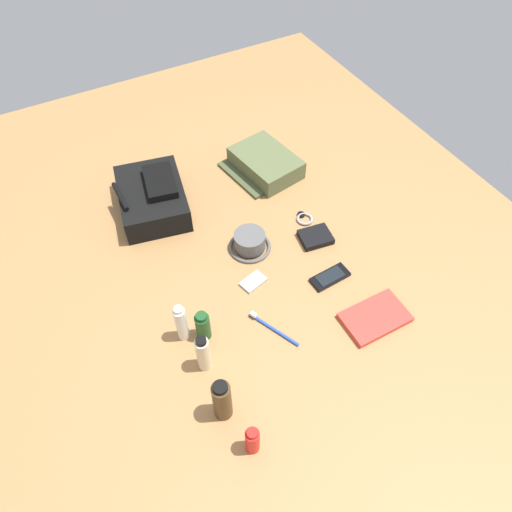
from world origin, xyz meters
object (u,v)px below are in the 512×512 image
object	(u,v)px
media_player	(253,282)
wristwatch	(304,218)
cologne_bottle	(222,400)
toothpaste_tube	(181,323)
bucket_hat	(250,242)
toothbrush	(271,327)
backpack	(153,197)
wallet	(316,237)
cell_phone	(330,277)
paperback_novel	(375,318)
shampoo_bottle	(203,326)
toiletry_pouch	(265,164)
lotion_bottle	(203,353)
sunscreen_spray	(252,440)

from	to	relation	value
media_player	wristwatch	xyz separation A→B (m)	(0.16, -0.30, 0.00)
cologne_bottle	toothpaste_tube	bearing A→B (deg)	0.28
bucket_hat	wristwatch	bearing A→B (deg)	-84.59
bucket_hat	toothbrush	distance (m)	0.33
backpack	wallet	size ratio (longest dim) A/B	3.31
cell_phone	toothbrush	distance (m)	0.28
wristwatch	toothbrush	bearing A→B (deg)	135.27
paperback_novel	media_player	xyz separation A→B (m)	(0.31, 0.27, -0.00)
bucket_hat	cell_phone	size ratio (longest dim) A/B	1.09
bucket_hat	shampoo_bottle	distance (m)	0.38
toiletry_pouch	wristwatch	xyz separation A→B (m)	(-0.31, 0.00, -0.03)
toiletry_pouch	lotion_bottle	bearing A→B (deg)	139.26
toothpaste_tube	shampoo_bottle	distance (m)	0.06
bucket_hat	media_player	world-z (taller)	bucket_hat
backpack	wallet	bearing A→B (deg)	-133.58
shampoo_bottle	cell_phone	bearing A→B (deg)	-90.76
toothbrush	bucket_hat	bearing A→B (deg)	-16.80
toiletry_pouch	media_player	size ratio (longest dim) A/B	3.15
toothpaste_tube	lotion_bottle	bearing A→B (deg)	-172.42
wallet	lotion_bottle	bearing A→B (deg)	123.61
toiletry_pouch	cell_phone	world-z (taller)	toiletry_pouch
lotion_bottle	media_player	distance (m)	0.34
shampoo_bottle	cell_phone	world-z (taller)	shampoo_bottle
wallet	paperback_novel	bearing A→B (deg)	-173.86
cell_phone	paperback_novel	bearing A→B (deg)	-170.21
cologne_bottle	shampoo_bottle	world-z (taller)	cologne_bottle
paperback_novel	toothbrush	bearing A→B (deg)	67.20
bucket_hat	wallet	world-z (taller)	bucket_hat
wristwatch	toothpaste_tube	bearing A→B (deg)	112.04
sunscreen_spray	toothbrush	xyz separation A→B (m)	(0.29, -0.22, -0.05)
backpack	toiletry_pouch	world-z (taller)	backpack
backpack	media_player	world-z (taller)	backpack
paperback_novel	wristwatch	size ratio (longest dim) A/B	2.91
bucket_hat	lotion_bottle	distance (m)	0.47
backpack	wristwatch	distance (m)	0.57
toiletry_pouch	sunscreen_spray	world-z (taller)	sunscreen_spray
shampoo_bottle	toothbrush	size ratio (longest dim) A/B	0.66
bucket_hat	cell_phone	distance (m)	0.30
cologne_bottle	media_player	world-z (taller)	cologne_bottle
paperback_novel	wallet	bearing A→B (deg)	-2.66
media_player	wristwatch	distance (m)	0.34
wristwatch	wallet	xyz separation A→B (m)	(-0.10, 0.02, 0.01)
toiletry_pouch	toothpaste_tube	xyz separation A→B (m)	(-0.55, 0.59, 0.04)
paperback_novel	cell_phone	bearing A→B (deg)	9.79
shampoo_bottle	wristwatch	size ratio (longest dim) A/B	1.61
shampoo_bottle	wallet	xyz separation A→B (m)	(0.16, -0.51, -0.04)
cologne_bottle	toothbrush	size ratio (longest dim) A/B	1.00
cologne_bottle	toothbrush	distance (m)	0.31
lotion_bottle	toothbrush	world-z (taller)	lotion_bottle
lotion_bottle	media_player	bearing A→B (deg)	-53.83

